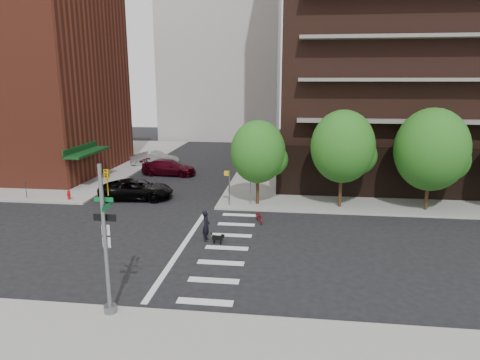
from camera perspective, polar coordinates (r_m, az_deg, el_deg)
The scene contains 18 objects.
ground at distance 24.73m, azimuth -8.75°, elevation -8.63°, with size 120.00×120.00×0.00m, color black.
sidewalk_ne at distance 48.50m, azimuth 23.75°, elevation 1.31°, with size 39.00×33.00×0.15m, color gray.
sidewalk_nw at distance 55.83m, azimuth -26.78°, elevation 2.44°, with size 31.00×33.00×0.15m, color gray.
crosswalk at distance 24.24m, azimuth -3.66°, elevation -8.94°, with size 3.85×13.00×0.01m.
midrise_nw at distance 49.15m, azimuth -29.12°, elevation 12.78°, with size 21.40×15.50×20.00m.
tree_a at distance 31.07m, azimuth 2.41°, elevation 3.77°, with size 4.00×4.00×5.90m.
tree_b at distance 31.09m, azimuth 13.54°, elevation 4.35°, with size 4.50×4.50×6.65m.
tree_c at distance 32.33m, azimuth 24.17°, elevation 3.72°, with size 5.00×5.00×6.80m.
traffic_signal at distance 17.36m, azimuth -17.34°, elevation -9.17°, with size 0.90×0.75×6.00m.
pedestrian_signal at distance 31.12m, azimuth -0.81°, elevation -0.32°, with size 2.18×0.67×2.60m.
fire_hydrant at distance 35.40m, azimuth -21.86°, elevation -1.79°, with size 0.24×0.24×0.73m.
parking_meter at distance 37.11m, azimuth -26.66°, elevation -0.95°, with size 0.10×0.08×1.32m.
parked_car_black at distance 34.40m, azimuth -13.63°, elevation -1.22°, with size 5.65×2.61×1.57m, color black.
parked_car_maroon at distance 42.47m, azimuth -9.46°, elevation 1.67°, with size 5.33×2.17×1.55m, color #400612.
parked_car_silver at distance 46.99m, azimuth -11.26°, elevation 2.77°, with size 5.05×1.76×1.66m, color #9FA2A5.
scooter at distance 28.19m, azimuth 2.57°, elevation -4.82°, with size 0.55×1.58×0.83m, color maroon.
dog_walker at distance 24.93m, azimuth -4.53°, elevation -6.10°, with size 0.43×0.66×1.81m, color black.
dog at distance 24.56m, azimuth -2.94°, elevation -7.70°, with size 0.71×0.26×0.60m.
Camera 1 is at (6.49, -22.05, 9.13)m, focal length 32.00 mm.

